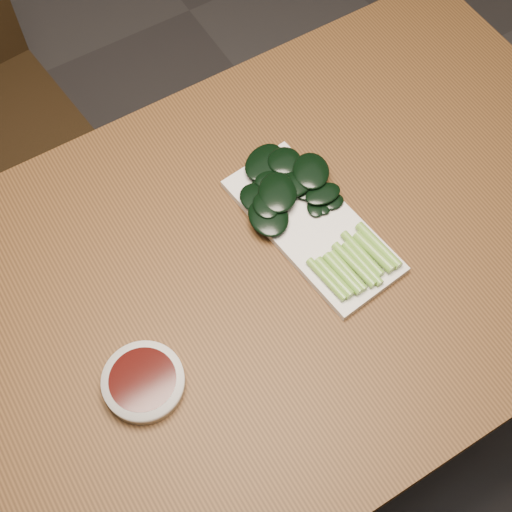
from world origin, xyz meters
The scene contains 5 objects.
ground centered at (0.00, 0.00, 0.00)m, with size 6.00×6.00×0.00m, color #322F2F.
table centered at (0.00, 0.00, 0.68)m, with size 1.40×0.80×0.75m.
sauce_bowl centered at (-0.23, -0.08, 0.76)m, with size 0.12×0.12×0.03m.
serving_plate centered at (0.13, 0.02, 0.76)m, with size 0.17×0.34×0.01m.
gai_lan centered at (0.13, 0.06, 0.78)m, with size 0.19×0.34×0.03m.
Camera 1 is at (-0.27, -0.45, 1.77)m, focal length 50.00 mm.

